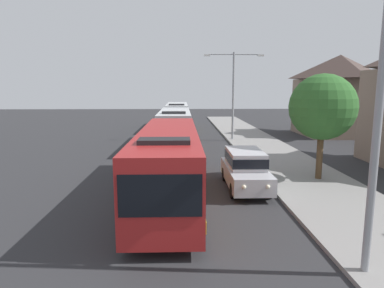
{
  "coord_description": "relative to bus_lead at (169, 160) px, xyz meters",
  "views": [
    {
      "loc": [
        -0.69,
        -2.52,
        4.87
      ],
      "look_at": [
        -0.15,
        15.67,
        1.88
      ],
      "focal_mm": 31.42,
      "sensor_mm": 36.0,
      "label": 1
    }
  ],
  "objects": [
    {
      "name": "white_suv",
      "position": [
        3.7,
        1.14,
        -0.66
      ],
      "size": [
        1.86,
        4.91,
        1.9
      ],
      "color": "#B7B7BC",
      "rests_on": "ground_plane"
    },
    {
      "name": "bus_second_in_line",
      "position": [
        -0.0,
        13.33,
        -0.0
      ],
      "size": [
        2.58,
        10.77,
        3.21
      ],
      "color": "silver",
      "rests_on": "ground_plane"
    },
    {
      "name": "streetlamp_near",
      "position": [
        5.4,
        -6.82,
        3.73
      ],
      "size": [
        5.71,
        0.28,
        8.69
      ],
      "color": "gray",
      "rests_on": "sidewalk"
    },
    {
      "name": "bus_lead",
      "position": [
        0.0,
        0.0,
        0.0
      ],
      "size": [
        2.58,
        12.23,
        3.21
      ],
      "color": "maroon",
      "rests_on": "ground_plane"
    },
    {
      "name": "house_distant_gabled",
      "position": [
        17.02,
        20.26,
        2.57
      ],
      "size": [
        7.68,
        7.76,
        8.35
      ],
      "color": "#7A6656",
      "rests_on": "ground_plane"
    },
    {
      "name": "streetlamp_mid",
      "position": [
        5.4,
        16.68,
        3.38
      ],
      "size": [
        5.52,
        0.28,
        8.04
      ],
      "color": "gray",
      "rests_on": "sidewalk"
    },
    {
      "name": "bus_middle",
      "position": [
        -0.0,
        26.42,
        -0.0
      ],
      "size": [
        2.58,
        11.64,
        3.21
      ],
      "color": "silver",
      "rests_on": "ground_plane"
    },
    {
      "name": "roadside_tree",
      "position": [
        7.86,
        2.31,
        2.24
      ],
      "size": [
        3.42,
        3.42,
        5.51
      ],
      "color": "#4C3823",
      "rests_on": "sidewalk"
    }
  ]
}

